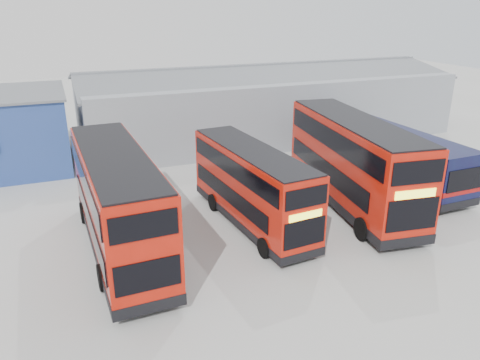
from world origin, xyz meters
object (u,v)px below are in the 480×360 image
at_px(double_decker_right, 352,164).
at_px(double_decker_centre, 252,187).
at_px(double_decker_left, 119,204).
at_px(single_decker_blue, 388,154).
at_px(maintenance_shed, 263,103).

bearing_deg(double_decker_right, double_decker_centre, -170.64).
bearing_deg(double_decker_centre, double_decker_right, -3.10).
relative_size(double_decker_left, double_decker_right, 0.95).
bearing_deg(single_decker_blue, double_decker_left, 9.82).
height_order(maintenance_shed, double_decker_left, maintenance_shed).
height_order(maintenance_shed, single_decker_blue, maintenance_shed).
bearing_deg(double_decker_left, single_decker_blue, -170.78).
distance_m(double_decker_left, double_decker_right, 12.60).
xyz_separation_m(maintenance_shed, double_decker_left, (-14.51, -16.73, -0.28)).
bearing_deg(maintenance_shed, double_decker_right, -96.84).
xyz_separation_m(maintenance_shed, double_decker_centre, (-7.95, -16.29, -0.61)).
xyz_separation_m(double_decker_centre, double_decker_right, (6.02, 0.19, 0.44)).
xyz_separation_m(double_decker_left, double_decker_right, (12.58, 0.64, 0.10)).
bearing_deg(double_decker_centre, single_decker_blue, 10.21).
bearing_deg(maintenance_shed, double_decker_centre, -116.01).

